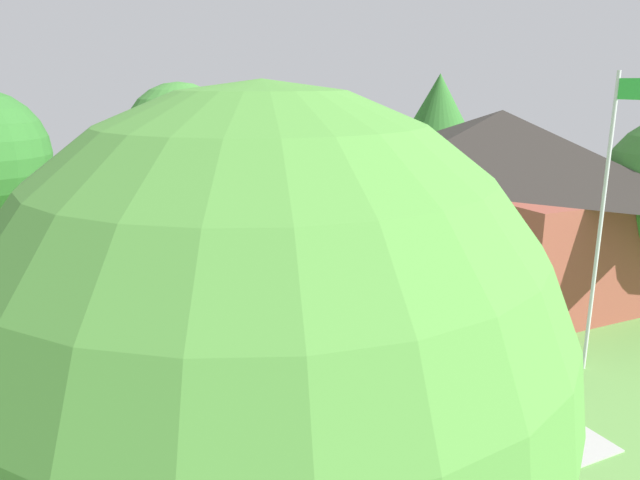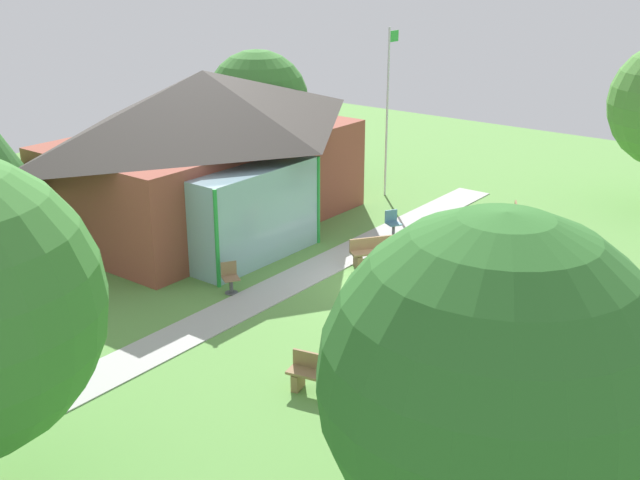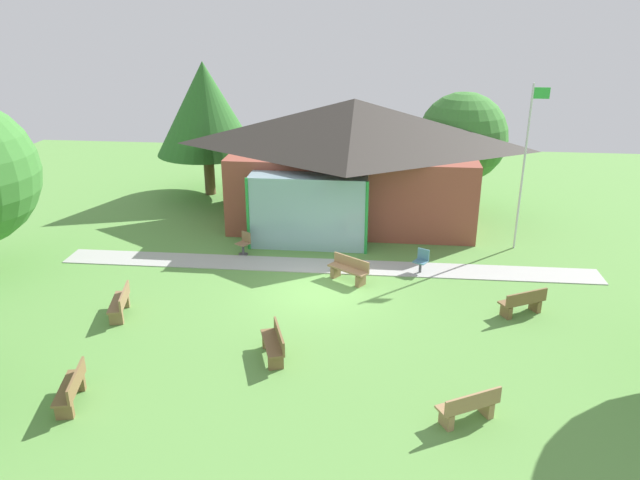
% 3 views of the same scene
% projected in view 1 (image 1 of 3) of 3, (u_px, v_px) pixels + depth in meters
% --- Properties ---
extents(ground_plane, '(44.00, 44.00, 0.00)m').
position_uv_depth(ground_plane, '(270.00, 297.00, 17.69)').
color(ground_plane, '#609947').
extents(pavilion, '(11.11, 7.77, 5.26)m').
position_uv_depth(pavilion, '(492.00, 189.00, 19.56)').
color(pavilion, brown).
rests_on(pavilion, ground_plane).
extents(footpath, '(19.52, 1.49, 0.03)m').
position_uv_depth(footpath, '(333.00, 287.00, 18.53)').
color(footpath, '#ADADA8').
rests_on(footpath, ground_plane).
extents(flagpole, '(0.64, 0.08, 6.33)m').
position_uv_depth(flagpole, '(603.00, 215.00, 12.41)').
color(flagpole, silver).
rests_on(flagpole, ground_plane).
extents(bench_mid_right, '(1.53, 1.10, 0.84)m').
position_uv_depth(bench_mid_right, '(338.00, 389.00, 11.60)').
color(bench_mid_right, brown).
rests_on(bench_mid_right, ground_plane).
extents(bench_rear_near_path, '(1.48, 1.21, 0.84)m').
position_uv_depth(bench_rear_near_path, '(311.00, 289.00, 17.16)').
color(bench_rear_near_path, olive).
rests_on(bench_rear_near_path, ground_plane).
extents(bench_front_right, '(1.52, 1.12, 0.84)m').
position_uv_depth(bench_front_right, '(25.00, 396.00, 11.35)').
color(bench_front_right, '#9E7A51').
rests_on(bench_front_right, ground_plane).
extents(bench_front_center, '(0.90, 1.56, 0.84)m').
position_uv_depth(bench_front_center, '(116.00, 297.00, 16.54)').
color(bench_front_center, brown).
rests_on(bench_front_center, ground_plane).
extents(bench_mid_left, '(0.77, 1.56, 0.84)m').
position_uv_depth(bench_mid_left, '(152.00, 245.00, 21.78)').
color(bench_mid_left, olive).
rests_on(bench_mid_left, ground_plane).
extents(bench_front_left, '(0.76, 1.56, 0.84)m').
position_uv_depth(bench_front_left, '(15.00, 265.00, 19.38)').
color(bench_front_left, brown).
rests_on(bench_front_left, ground_plane).
extents(patio_chair_lawn_spare, '(0.60, 0.60, 0.86)m').
position_uv_depth(patio_chair_lawn_spare, '(387.00, 313.00, 15.36)').
color(patio_chair_lawn_spare, teal).
rests_on(patio_chair_lawn_spare, ground_plane).
extents(patio_chair_west, '(0.60, 0.60, 0.86)m').
position_uv_depth(patio_chair_west, '(315.00, 246.00, 21.60)').
color(patio_chair_west, '#8C6B4C').
rests_on(patio_chair_west, ground_plane).
extents(tree_far_east, '(4.54, 4.54, 6.14)m').
position_uv_depth(tree_far_east, '(269.00, 383.00, 4.69)').
color(tree_far_east, brown).
rests_on(tree_far_east, ground_plane).
extents(tree_behind_pavilion_left, '(4.86, 4.86, 6.47)m').
position_uv_depth(tree_behind_pavilion_left, '(438.00, 125.00, 26.77)').
color(tree_behind_pavilion_left, brown).
rests_on(tree_behind_pavilion_left, ground_plane).
extents(tree_west_hedge, '(5.06, 5.06, 6.12)m').
position_uv_depth(tree_west_hedge, '(181.00, 139.00, 27.62)').
color(tree_west_hedge, brown).
rests_on(tree_west_hedge, ground_plane).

